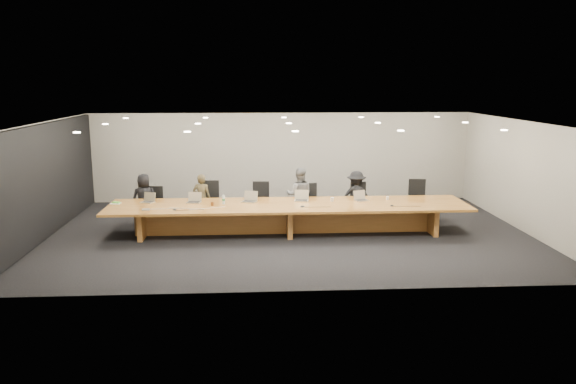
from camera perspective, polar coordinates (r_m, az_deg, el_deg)
The scene contains 29 objects.
ground at distance 14.24m, azimuth 0.07°, elevation -4.18°, with size 12.00×12.00×0.00m, color black.
back_wall at distance 17.88m, azimuth -0.71°, elevation 3.57°, with size 12.00×0.02×2.80m, color #B6B2A6.
left_wall_panel at distance 14.82m, azimuth -23.51°, elevation 0.92°, with size 0.08×7.84×2.74m, color black.
conference_table at distance 14.11m, azimuth 0.07°, elevation -2.15°, with size 9.00×1.80×0.75m.
chair_far_left at distance 15.55m, azimuth -13.48°, elevation -1.28°, with size 0.51×0.51×1.00m, color black, non-canonical shape.
chair_left at distance 15.29m, azimuth -7.97°, elevation -1.00°, with size 0.59×0.59×1.15m, color black, non-canonical shape.
chair_mid_left at distance 15.38m, azimuth -2.85°, elevation -0.96°, with size 0.55×0.55×1.08m, color black, non-canonical shape.
chair_mid_right at distance 15.37m, azimuth 2.47°, elevation -1.05°, with size 0.53×0.53×1.04m, color black, non-canonical shape.
chair_right at distance 15.54m, azimuth 7.40°, elevation -0.95°, with size 0.54×0.54×1.06m, color black, non-canonical shape.
chair_far_right at distance 15.99m, azimuth 13.05°, elevation -0.72°, with size 0.57×0.57×1.11m, color black, non-canonical shape.
person_a at distance 15.43m, azimuth -14.37°, elevation -0.71°, with size 0.67×0.44×1.37m, color black.
person_b at distance 15.25m, azimuth -8.75°, elevation -0.67°, with size 0.49×0.32×1.35m, color #3A331F.
person_c at distance 15.25m, azimuth 1.16°, elevation -0.28°, with size 0.72×0.56×1.49m, color #5D5E60.
person_d at distance 15.42m, azimuth 6.93°, elevation -0.42°, with size 0.89×0.51×1.38m, color black.
laptop_a at distance 14.65m, azimuth -14.13°, elevation -0.56°, with size 0.33×0.24×0.26m, color beige, non-canonical shape.
laptop_b at distance 14.39m, azimuth -9.58°, elevation -0.56°, with size 0.34×0.25×0.27m, color #B6A68B, non-canonical shape.
laptop_c at distance 14.31m, azimuth -3.98°, elevation -0.47°, with size 0.36×0.26×0.28m, color tan, non-canonical shape.
laptop_d at distance 14.40m, azimuth 1.37°, elevation -0.36°, with size 0.36×0.26×0.28m, color #B5A88A, non-canonical shape.
laptop_e at distance 14.55m, azimuth 7.51°, elevation -0.38°, with size 0.33×0.24×0.26m, color #C0AC93, non-canonical shape.
water_bottle at distance 14.15m, azimuth -6.56°, elevation -0.78°, with size 0.07×0.07×0.22m, color silver.
amber_mug at distance 14.01m, azimuth -7.70°, elevation -1.19°, with size 0.07×0.07×0.09m, color brown.
paper_cup_near at distance 14.41m, azimuth 4.52°, elevation -0.76°, with size 0.08×0.08×0.10m, color silver.
paper_cup_far at distance 14.79m, azimuth 10.07°, elevation -0.62°, with size 0.07×0.07×0.08m, color white.
notepad at distance 14.76m, azimuth -17.11°, elevation -1.12°, with size 0.24×0.19×0.01m, color silver.
lime_gadget at distance 14.77m, azimuth -17.07°, elevation -1.02°, with size 0.18×0.10×0.03m, color green.
av_box at distance 13.84m, azimuth -14.25°, elevation -1.74°, with size 0.18×0.13×0.03m, color #A3A4A8.
mic_left at distance 13.70m, azimuth -11.44°, elevation -1.74°, with size 0.11×0.11×0.03m, color black.
mic_center at distance 13.76m, azimuth 1.47°, elevation -1.45°, with size 0.13×0.13×0.03m, color black.
mic_right at distance 14.08m, azimuth 10.52°, elevation -1.36°, with size 0.11×0.11×0.03m, color black.
Camera 1 is at (-0.84, -13.70, 3.79)m, focal length 35.00 mm.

